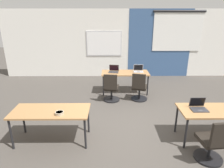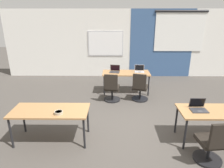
{
  "view_description": "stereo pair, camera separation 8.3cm",
  "coord_description": "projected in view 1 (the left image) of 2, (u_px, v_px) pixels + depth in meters",
  "views": [
    {
      "loc": [
        -0.5,
        -4.3,
        2.62
      ],
      "look_at": [
        -0.46,
        0.37,
        0.95
      ],
      "focal_mm": 31.84,
      "sensor_mm": 36.0,
      "label": 1
    },
    {
      "loc": [
        -0.42,
        -4.3,
        2.62
      ],
      "look_at": [
        -0.46,
        0.37,
        0.95
      ],
      "focal_mm": 31.84,
      "sensor_mm": 36.0,
      "label": 2
    }
  ],
  "objects": [
    {
      "name": "snack_bowl",
      "position": [
        59.0,
        113.0,
        3.94
      ],
      "size": [
        0.18,
        0.18,
        0.06
      ],
      "color": "tan",
      "rests_on": "desk_near_left"
    },
    {
      "name": "chair_far_left",
      "position": [
        111.0,
        90.0,
        6.17
      ],
      "size": [
        0.52,
        0.56,
        0.92
      ],
      "rotation": [
        0.0,
        0.0,
        3.01
      ],
      "color": "black",
      "rests_on": "ground"
    },
    {
      "name": "desk_near_left",
      "position": [
        51.0,
        113.0,
        4.14
      ],
      "size": [
        1.6,
        0.7,
        0.72
      ],
      "color": "#A37547",
      "rests_on": "ground"
    },
    {
      "name": "laptop_far_left",
      "position": [
        114.0,
        71.0,
        6.8
      ],
      "size": [
        0.37,
        0.32,
        0.23
      ],
      "rotation": [
        0.0,
        0.0,
        -0.15
      ],
      "color": "#333338",
      "rests_on": "desk_far_center"
    },
    {
      "name": "laptop_far_right",
      "position": [
        138.0,
        70.0,
        6.84
      ],
      "size": [
        0.35,
        0.31,
        0.23
      ],
      "rotation": [
        0.0,
        0.0,
        -0.08
      ],
      "color": "#B7B7BC",
      "rests_on": "desk_far_center"
    },
    {
      "name": "chair_near_right_inner",
      "position": [
        213.0,
        144.0,
        3.6
      ],
      "size": [
        0.52,
        0.56,
        0.92
      ],
      "rotation": [
        0.0,
        0.0,
        3.24
      ],
      "color": "black",
      "rests_on": "ground"
    },
    {
      "name": "ground_plane",
      "position": [
        131.0,
        125.0,
        4.94
      ],
      "size": [
        24.0,
        24.0,
        0.0
      ],
      "color": "#47423D"
    },
    {
      "name": "chair_far_right",
      "position": [
        139.0,
        89.0,
        6.23
      ],
      "size": [
        0.54,
        0.6,
        0.92
      ],
      "rotation": [
        0.0,
        0.0,
        2.86
      ],
      "color": "black",
      "rests_on": "ground"
    },
    {
      "name": "laptop_near_right_inner",
      "position": [
        199.0,
        107.0,
        4.16
      ],
      "size": [
        0.33,
        0.28,
        0.23
      ],
      "rotation": [
        0.0,
        0.0,
        0.01
      ],
      "color": "#333338",
      "rests_on": "desk_near_right"
    },
    {
      "name": "back_wall_assembly",
      "position": [
        123.0,
        44.0,
        8.41
      ],
      "size": [
        10.0,
        0.27,
        2.8
      ],
      "color": "silver",
      "rests_on": "ground"
    },
    {
      "name": "desk_near_right",
      "position": [
        218.0,
        112.0,
        4.16
      ],
      "size": [
        1.6,
        0.7,
        0.72
      ],
      "color": "#A37547",
      "rests_on": "ground"
    },
    {
      "name": "desk_far_center",
      "position": [
        125.0,
        74.0,
        6.79
      ],
      "size": [
        1.6,
        0.7,
        0.72
      ],
      "color": "#A37547",
      "rests_on": "ground"
    }
  ]
}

